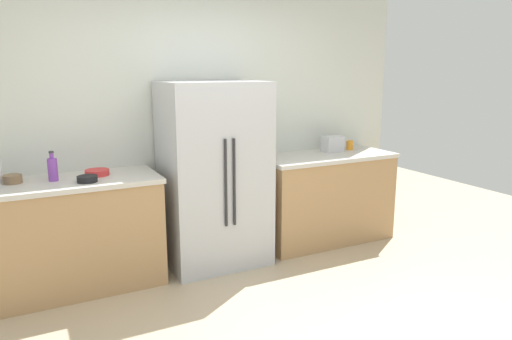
{
  "coord_description": "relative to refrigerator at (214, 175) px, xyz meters",
  "views": [
    {
      "loc": [
        -1.49,
        -2.56,
        1.83
      ],
      "look_at": [
        0.05,
        0.44,
        1.1
      ],
      "focal_mm": 33.49,
      "sensor_mm": 36.0,
      "label": 1
    }
  ],
  "objects": [
    {
      "name": "kitchen_back_panel",
      "position": [
        -0.13,
        0.41,
        0.45
      ],
      "size": [
        4.86,
        0.1,
        2.6
      ],
      "primitive_type": "cube",
      "color": "silver",
      "rests_on": "ground_plane"
    },
    {
      "name": "counter_right",
      "position": [
        1.27,
        0.03,
        -0.38
      ],
      "size": [
        1.44,
        0.67,
        0.93
      ],
      "color": "tan",
      "rests_on": "ground_plane"
    },
    {
      "name": "ground_plane",
      "position": [
        -0.13,
        -1.44,
        -0.85
      ],
      "size": [
        9.71,
        9.71,
        0.0
      ],
      "primitive_type": "plane",
      "color": "tan"
    },
    {
      "name": "cup_b",
      "position": [
        1.67,
        0.14,
        0.13
      ],
      "size": [
        0.08,
        0.08,
        0.1
      ],
      "primitive_type": "cylinder",
      "color": "orange",
      "rests_on": "counter_right"
    },
    {
      "name": "bowl_c",
      "position": [
        -1.66,
        0.11,
        0.12
      ],
      "size": [
        0.14,
        0.14,
        0.07
      ],
      "primitive_type": "cylinder",
      "color": "brown",
      "rests_on": "counter_left"
    },
    {
      "name": "bottle_b",
      "position": [
        -1.37,
        0.05,
        0.18
      ],
      "size": [
        0.08,
        0.08,
        0.24
      ],
      "color": "purple",
      "rests_on": "counter_left"
    },
    {
      "name": "refrigerator",
      "position": [
        0.0,
        0.0,
        0.0
      ],
      "size": [
        0.92,
        0.71,
        1.7
      ],
      "color": "#B7BABF",
      "rests_on": "ground_plane"
    },
    {
      "name": "bowl_b",
      "position": [
        -1.02,
        0.1,
        0.11
      ],
      "size": [
        0.2,
        0.2,
        0.05
      ],
      "primitive_type": "cylinder",
      "color": "red",
      "rests_on": "counter_left"
    },
    {
      "name": "bowl_a",
      "position": [
        -1.13,
        -0.12,
        0.11
      ],
      "size": [
        0.16,
        0.16,
        0.05
      ],
      "primitive_type": "cylinder",
      "color": "black",
      "rests_on": "counter_left"
    },
    {
      "name": "toaster",
      "position": [
        1.43,
        0.13,
        0.17
      ],
      "size": [
        0.21,
        0.15,
        0.17
      ],
      "primitive_type": "cube",
      "color": "silver",
      "rests_on": "counter_right"
    },
    {
      "name": "counter_left",
      "position": [
        -1.25,
        0.03,
        -0.38
      ],
      "size": [
        1.42,
        0.67,
        0.93
      ],
      "color": "tan",
      "rests_on": "ground_plane"
    }
  ]
}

